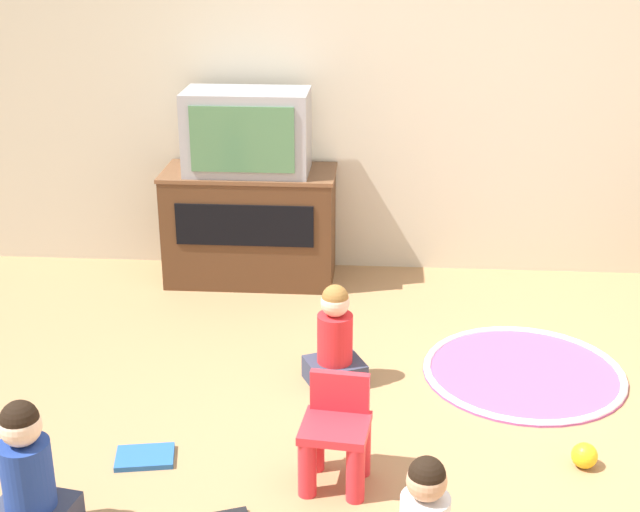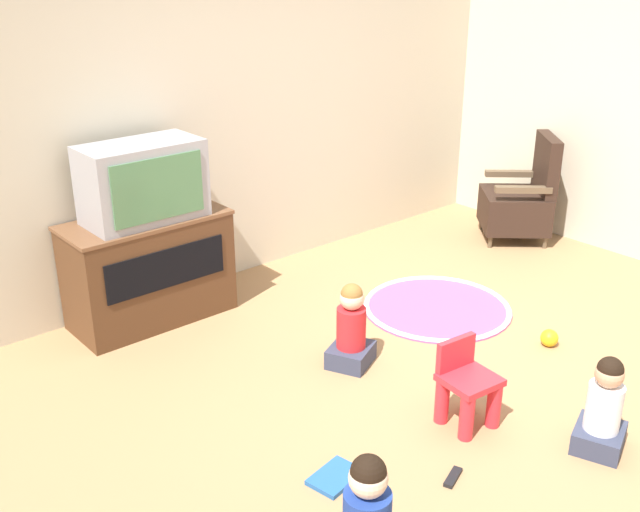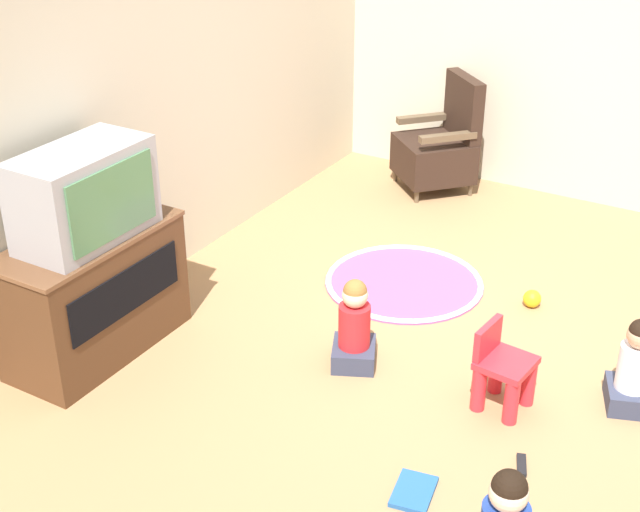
{
  "view_description": "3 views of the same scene",
  "coord_description": "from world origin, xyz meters",
  "px_view_note": "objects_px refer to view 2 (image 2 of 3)",
  "views": [
    {
      "loc": [
        -0.09,
        -3.4,
        2.22
      ],
      "look_at": [
        -0.38,
        0.64,
        0.64
      ],
      "focal_mm": 50.0,
      "sensor_mm": 36.0,
      "label": 1
    },
    {
      "loc": [
        -3.01,
        -2.33,
        2.34
      ],
      "look_at": [
        -0.6,
        0.49,
        0.8
      ],
      "focal_mm": 42.0,
      "sensor_mm": 36.0,
      "label": 2
    },
    {
      "loc": [
        -3.97,
        -1.4,
        2.85
      ],
      "look_at": [
        -0.63,
        0.58,
        0.82
      ],
      "focal_mm": 50.0,
      "sensor_mm": 36.0,
      "label": 3
    }
  ],
  "objects_px": {
    "black_armchair": "(521,200)",
    "tv_cabinet": "(149,268)",
    "television": "(143,182)",
    "child_watching_left": "(603,410)",
    "remote_control": "(453,477)",
    "child_watching_center": "(351,330)",
    "toy_ball": "(549,338)",
    "book": "(335,477)",
    "yellow_kid_chair": "(467,389)"
  },
  "relations": [
    {
      "from": "child_watching_left",
      "to": "toy_ball",
      "type": "xyz_separation_m",
      "value": [
        0.71,
        0.76,
        -0.17
      ]
    },
    {
      "from": "black_armchair",
      "to": "remote_control",
      "type": "relative_size",
      "value": 5.79
    },
    {
      "from": "black_armchair",
      "to": "child_watching_left",
      "type": "xyz_separation_m",
      "value": [
        -2.15,
        -2.03,
        -0.12
      ]
    },
    {
      "from": "television",
      "to": "child_watching_left",
      "type": "bearing_deg",
      "value": -69.79
    },
    {
      "from": "book",
      "to": "television",
      "type": "bearing_deg",
      "value": 75.01
    },
    {
      "from": "child_watching_center",
      "to": "toy_ball",
      "type": "distance_m",
      "value": 1.3
    },
    {
      "from": "tv_cabinet",
      "to": "child_watching_center",
      "type": "relative_size",
      "value": 2.02
    },
    {
      "from": "remote_control",
      "to": "child_watching_center",
      "type": "bearing_deg",
      "value": 51.58
    },
    {
      "from": "child_watching_left",
      "to": "child_watching_center",
      "type": "bearing_deg",
      "value": 85.13
    },
    {
      "from": "book",
      "to": "remote_control",
      "type": "bearing_deg",
      "value": -50.57
    },
    {
      "from": "television",
      "to": "yellow_kid_chair",
      "type": "distance_m",
      "value": 2.36
    },
    {
      "from": "child_watching_left",
      "to": "child_watching_center",
      "type": "distance_m",
      "value": 1.47
    },
    {
      "from": "television",
      "to": "remote_control",
      "type": "distance_m",
      "value": 2.6
    },
    {
      "from": "black_armchair",
      "to": "toy_ball",
      "type": "bearing_deg",
      "value": -6.06
    },
    {
      "from": "black_armchair",
      "to": "yellow_kid_chair",
      "type": "relative_size",
      "value": 1.97
    },
    {
      "from": "child_watching_center",
      "to": "television",
      "type": "bearing_deg",
      "value": 90.09
    },
    {
      "from": "television",
      "to": "yellow_kid_chair",
      "type": "height_order",
      "value": "television"
    },
    {
      "from": "child_watching_center",
      "to": "book",
      "type": "height_order",
      "value": "child_watching_center"
    },
    {
      "from": "yellow_kid_chair",
      "to": "book",
      "type": "xyz_separation_m",
      "value": [
        -0.83,
        0.1,
        -0.19
      ]
    },
    {
      "from": "remote_control",
      "to": "television",
      "type": "bearing_deg",
      "value": 75.5
    },
    {
      "from": "black_armchair",
      "to": "book",
      "type": "relative_size",
      "value": 3.28
    },
    {
      "from": "book",
      "to": "toy_ball",
      "type": "bearing_deg",
      "value": -7.67
    },
    {
      "from": "toy_ball",
      "to": "remote_control",
      "type": "relative_size",
      "value": 0.72
    },
    {
      "from": "tv_cabinet",
      "to": "black_armchair",
      "type": "xyz_separation_m",
      "value": [
        3.15,
        -0.71,
        -0.03
      ]
    },
    {
      "from": "black_armchair",
      "to": "television",
      "type": "bearing_deg",
      "value": -59.86
    },
    {
      "from": "toy_ball",
      "to": "book",
      "type": "bearing_deg",
      "value": -177.47
    },
    {
      "from": "child_watching_left",
      "to": "yellow_kid_chair",
      "type": "bearing_deg",
      "value": 99.92
    },
    {
      "from": "tv_cabinet",
      "to": "toy_ball",
      "type": "bearing_deg",
      "value": -49.1
    },
    {
      "from": "child_watching_center",
      "to": "toy_ball",
      "type": "bearing_deg",
      "value": -55.95
    },
    {
      "from": "yellow_kid_chair",
      "to": "child_watching_left",
      "type": "distance_m",
      "value": 0.67
    },
    {
      "from": "child_watching_left",
      "to": "remote_control",
      "type": "xyz_separation_m",
      "value": [
        -0.74,
        0.32,
        -0.21
      ]
    },
    {
      "from": "television",
      "to": "child_watching_left",
      "type": "relative_size",
      "value": 1.45
    },
    {
      "from": "book",
      "to": "tv_cabinet",
      "type": "bearing_deg",
      "value": 75.07
    },
    {
      "from": "remote_control",
      "to": "toy_ball",
      "type": "bearing_deg",
      "value": -3.58
    },
    {
      "from": "black_armchair",
      "to": "child_watching_center",
      "type": "bearing_deg",
      "value": -34.03
    },
    {
      "from": "black_armchair",
      "to": "child_watching_center",
      "type": "distance_m",
      "value": 2.61
    },
    {
      "from": "child_watching_center",
      "to": "book",
      "type": "xyz_separation_m",
      "value": [
        -0.78,
        -0.74,
        -0.22
      ]
    },
    {
      "from": "black_armchair",
      "to": "child_watching_center",
      "type": "xyz_separation_m",
      "value": [
        -2.53,
        -0.61,
        -0.12
      ]
    },
    {
      "from": "child_watching_center",
      "to": "remote_control",
      "type": "xyz_separation_m",
      "value": [
        -0.35,
        -1.1,
        -0.22
      ]
    },
    {
      "from": "black_armchair",
      "to": "book",
      "type": "bearing_deg",
      "value": -25.44
    },
    {
      "from": "book",
      "to": "remote_control",
      "type": "xyz_separation_m",
      "value": [
        0.43,
        -0.36,
        -0.0
      ]
    },
    {
      "from": "television",
      "to": "child_watching_center",
      "type": "distance_m",
      "value": 1.61
    },
    {
      "from": "television",
      "to": "book",
      "type": "relative_size",
      "value": 2.73
    },
    {
      "from": "black_armchair",
      "to": "book",
      "type": "xyz_separation_m",
      "value": [
        -3.32,
        -1.35,
        -0.33
      ]
    },
    {
      "from": "tv_cabinet",
      "to": "child_watching_center",
      "type": "height_order",
      "value": "tv_cabinet"
    },
    {
      "from": "child_watching_center",
      "to": "toy_ball",
      "type": "relative_size",
      "value": 4.75
    },
    {
      "from": "child_watching_left",
      "to": "child_watching_center",
      "type": "height_order",
      "value": "child_watching_center"
    },
    {
      "from": "television",
      "to": "child_watching_left",
      "type": "xyz_separation_m",
      "value": [
        1.0,
        -2.71,
        -0.75
      ]
    },
    {
      "from": "toy_ball",
      "to": "book",
      "type": "xyz_separation_m",
      "value": [
        -1.88,
        -0.08,
        -0.04
      ]
    },
    {
      "from": "black_armchair",
      "to": "tv_cabinet",
      "type": "bearing_deg",
      "value": -60.32
    }
  ]
}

